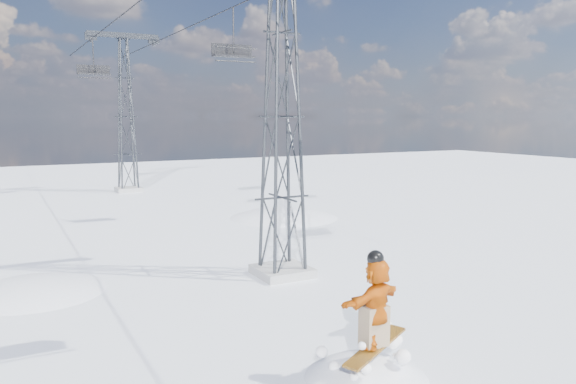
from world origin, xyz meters
name	(u,v)px	position (x,y,z in m)	size (l,w,h in m)	color
ground	(417,372)	(0.00, 0.00, 0.00)	(120.00, 120.00, 0.00)	white
lift_tower_near	(282,118)	(0.80, 8.00, 5.47)	(5.20, 1.80, 11.43)	#999999
lift_tower_far	(126,117)	(0.80, 33.00, 5.47)	(5.20, 1.80, 11.43)	#999999
haul_cables	(178,9)	(0.80, 19.50, 10.85)	(4.46, 51.00, 0.06)	black
lift_chair_mid	(233,52)	(3.00, 17.66, 8.70)	(2.16, 0.62, 2.68)	black
lift_chair_far	(94,71)	(-1.40, 32.41, 8.66)	(2.21, 0.64, 2.74)	black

